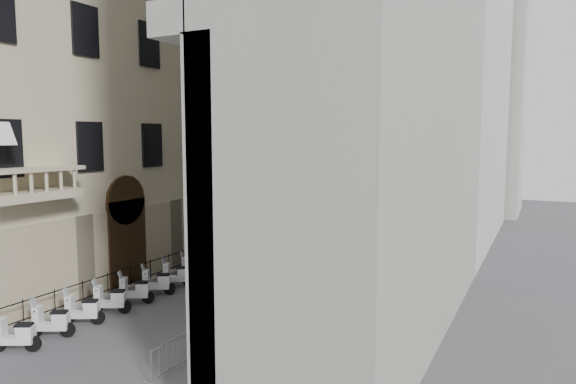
% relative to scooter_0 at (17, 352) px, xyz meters
% --- Properties ---
extents(far_building, '(22.00, 10.00, 30.00)m').
position_rel_scooter_0_xyz_m(far_building, '(3.05, 43.31, 15.00)').
color(far_building, beige).
rests_on(far_building, ground).
extents(iron_fence, '(0.30, 28.00, 1.40)m').
position_rel_scooter_0_xyz_m(iron_fence, '(-1.25, 13.31, 0.00)').
color(iron_fence, black).
rests_on(iron_fence, ground).
extents(blue_awning, '(1.60, 3.00, 3.00)m').
position_rel_scooter_0_xyz_m(blue_awning, '(7.20, 21.31, 0.00)').
color(blue_awning, navy).
rests_on(blue_awning, ground).
extents(flag, '(1.00, 1.40, 8.20)m').
position_rel_scooter_0_xyz_m(flag, '(-0.95, 0.31, 0.00)').
color(flag, '#9E0C11').
rests_on(flag, ground).
extents(scooter_0, '(1.50, 1.15, 1.50)m').
position_rel_scooter_0_xyz_m(scooter_0, '(0.00, 0.00, 0.00)').
color(scooter_0, silver).
rests_on(scooter_0, ground).
extents(scooter_1, '(1.50, 1.15, 1.50)m').
position_rel_scooter_0_xyz_m(scooter_1, '(0.00, 1.45, 0.00)').
color(scooter_1, silver).
rests_on(scooter_1, ground).
extents(scooter_2, '(1.50, 1.15, 1.50)m').
position_rel_scooter_0_xyz_m(scooter_2, '(0.00, 2.90, 0.00)').
color(scooter_2, silver).
rests_on(scooter_2, ground).
extents(scooter_3, '(1.50, 1.15, 1.50)m').
position_rel_scooter_0_xyz_m(scooter_3, '(0.00, 4.34, 0.00)').
color(scooter_3, silver).
rests_on(scooter_3, ground).
extents(scooter_4, '(1.50, 1.15, 1.50)m').
position_rel_scooter_0_xyz_m(scooter_4, '(0.00, 5.79, 0.00)').
color(scooter_4, silver).
rests_on(scooter_4, ground).
extents(scooter_5, '(1.50, 1.15, 1.50)m').
position_rel_scooter_0_xyz_m(scooter_5, '(0.00, 7.24, 0.00)').
color(scooter_5, silver).
rests_on(scooter_5, ground).
extents(scooter_6, '(1.50, 1.15, 1.50)m').
position_rel_scooter_0_xyz_m(scooter_6, '(0.00, 8.69, 0.00)').
color(scooter_6, silver).
rests_on(scooter_6, ground).
extents(scooter_7, '(1.50, 1.15, 1.50)m').
position_rel_scooter_0_xyz_m(scooter_7, '(0.00, 10.14, 0.00)').
color(scooter_7, silver).
rests_on(scooter_7, ground).
extents(scooter_8, '(1.50, 1.15, 1.50)m').
position_rel_scooter_0_xyz_m(scooter_8, '(0.00, 11.58, 0.00)').
color(scooter_8, silver).
rests_on(scooter_8, ground).
extents(scooter_9, '(1.50, 1.15, 1.50)m').
position_rel_scooter_0_xyz_m(scooter_9, '(0.00, 13.03, 0.00)').
color(scooter_9, silver).
rests_on(scooter_9, ground).
extents(scooter_10, '(1.50, 1.15, 1.50)m').
position_rel_scooter_0_xyz_m(scooter_10, '(0.00, 14.48, 0.00)').
color(scooter_10, silver).
rests_on(scooter_10, ground).
extents(scooter_11, '(1.50, 1.15, 1.50)m').
position_rel_scooter_0_xyz_m(scooter_11, '(0.00, 15.93, 0.00)').
color(scooter_11, silver).
rests_on(scooter_11, ground).
extents(scooter_12, '(1.50, 1.15, 1.50)m').
position_rel_scooter_0_xyz_m(scooter_12, '(0.00, 17.37, 0.00)').
color(scooter_12, silver).
rests_on(scooter_12, ground).
extents(scooter_13, '(1.50, 1.15, 1.50)m').
position_rel_scooter_0_xyz_m(scooter_13, '(0.00, 18.82, 0.00)').
color(scooter_13, silver).
rests_on(scooter_13, ground).
extents(scooter_14, '(1.50, 1.15, 1.50)m').
position_rel_scooter_0_xyz_m(scooter_14, '(0.00, 20.27, 0.00)').
color(scooter_14, silver).
rests_on(scooter_14, ground).
extents(scooter_15, '(1.50, 1.15, 1.50)m').
position_rel_scooter_0_xyz_m(scooter_15, '(0.00, 21.72, 0.00)').
color(scooter_15, silver).
rests_on(scooter_15, ground).
extents(barrier_0, '(0.60, 2.40, 1.10)m').
position_rel_scooter_0_xyz_m(barrier_0, '(5.85, 1.46, 0.00)').
color(barrier_0, '#999CA0').
rests_on(barrier_0, ground).
extents(barrier_1, '(0.60, 2.40, 1.10)m').
position_rel_scooter_0_xyz_m(barrier_1, '(5.85, 3.96, 0.00)').
color(barrier_1, '#999CA0').
rests_on(barrier_1, ground).
extents(barrier_2, '(0.60, 2.40, 1.10)m').
position_rel_scooter_0_xyz_m(barrier_2, '(5.85, 6.46, 0.00)').
color(barrier_2, '#999CA0').
rests_on(barrier_2, ground).
extents(barrier_3, '(0.60, 2.40, 1.10)m').
position_rel_scooter_0_xyz_m(barrier_3, '(5.85, 8.96, 0.00)').
color(barrier_3, '#999CA0').
rests_on(barrier_3, ground).
extents(barrier_4, '(0.60, 2.40, 1.10)m').
position_rel_scooter_0_xyz_m(barrier_4, '(5.85, 11.46, 0.00)').
color(barrier_4, '#999CA0').
rests_on(barrier_4, ground).
extents(barrier_5, '(0.60, 2.40, 1.10)m').
position_rel_scooter_0_xyz_m(barrier_5, '(5.85, 13.96, 0.00)').
color(barrier_5, '#999CA0').
rests_on(barrier_5, ground).
extents(barrier_6, '(0.60, 2.40, 1.10)m').
position_rel_scooter_0_xyz_m(barrier_6, '(5.85, 16.46, 0.00)').
color(barrier_6, '#999CA0').
rests_on(barrier_6, ground).
extents(barrier_7, '(0.60, 2.40, 1.10)m').
position_rel_scooter_0_xyz_m(barrier_7, '(5.85, 18.96, 0.00)').
color(barrier_7, '#999CA0').
rests_on(barrier_7, ground).
extents(barrier_8, '(0.60, 2.40, 1.10)m').
position_rel_scooter_0_xyz_m(barrier_8, '(5.85, 21.46, 0.00)').
color(barrier_8, '#999CA0').
rests_on(barrier_8, ground).
extents(security_tent, '(4.42, 4.42, 3.59)m').
position_rel_scooter_0_xyz_m(security_tent, '(-0.55, 15.31, 3.00)').
color(security_tent, silver).
rests_on(security_tent, ground).
extents(street_lamp, '(2.90, 0.24, 8.90)m').
position_rel_scooter_0_xyz_m(street_lamp, '(-0.39, 13.97, 5.35)').
color(street_lamp, gray).
rests_on(street_lamp, ground).
extents(info_kiosk, '(0.54, 0.97, 1.97)m').
position_rel_scooter_0_xyz_m(info_kiosk, '(0.22, 16.93, 1.00)').
color(info_kiosk, black).
rests_on(info_kiosk, ground).
extents(pedestrian_a, '(0.69, 0.53, 1.67)m').
position_rel_scooter_0_xyz_m(pedestrian_a, '(3.80, 19.98, 0.84)').
color(pedestrian_a, black).
rests_on(pedestrian_a, ground).
extents(pedestrian_b, '(1.10, 0.99, 1.85)m').
position_rel_scooter_0_xyz_m(pedestrian_b, '(5.37, 25.47, 0.92)').
color(pedestrian_b, black).
rests_on(pedestrian_b, ground).
extents(pedestrian_c, '(0.78, 0.51, 1.57)m').
position_rel_scooter_0_xyz_m(pedestrian_c, '(1.05, 22.15, 0.79)').
color(pedestrian_c, black).
rests_on(pedestrian_c, ground).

